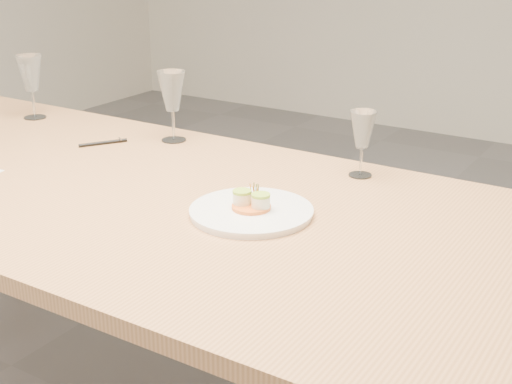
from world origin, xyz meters
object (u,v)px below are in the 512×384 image
Objects in this scene: wine_glass_1 at (172,92)px; wine_glass_2 at (363,131)px; ballpoint_pen at (103,143)px; dinner_plate at (251,210)px; dining_table at (156,217)px; wine_glass_0 at (30,74)px.

wine_glass_1 is 0.62m from wine_glass_2.
ballpoint_pen is 0.26m from wine_glass_1.
dining_table is at bearing -179.01° from dinner_plate.
wine_glass_2 reaches higher than ballpoint_pen.
wine_glass_2 is at bearing 45.61° from dining_table.
wine_glass_0 is at bearing -177.90° from wine_glass_2.
wine_glass_0 is at bearing 108.27° from ballpoint_pen.
dinner_plate is 1.16m from wine_glass_0.
ballpoint_pen is 0.46m from wine_glass_0.
wine_glass_2 is (0.62, 0.01, -0.03)m from wine_glass_1.
dinner_plate is (0.28, 0.00, 0.08)m from dining_table.
wine_glass_0 is 0.58m from wine_glass_1.
wine_glass_2 is (1.20, 0.04, -0.03)m from wine_glass_0.
wine_glass_1 reaches higher than wine_glass_2.
wine_glass_0 is 1.00× the size of wine_glass_1.
ballpoint_pen is at bearing 161.26° from dinner_plate.
dining_table is 0.92m from wine_glass_0.
dinner_plate is at bearing -35.67° from wine_glass_1.
dinner_plate is at bearing -17.09° from wine_glass_0.
wine_glass_0 reaches higher than wine_glass_2.
wine_glass_2 is at bearing 75.81° from dinner_plate.
wine_glass_0 is 1.20m from wine_glass_2.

